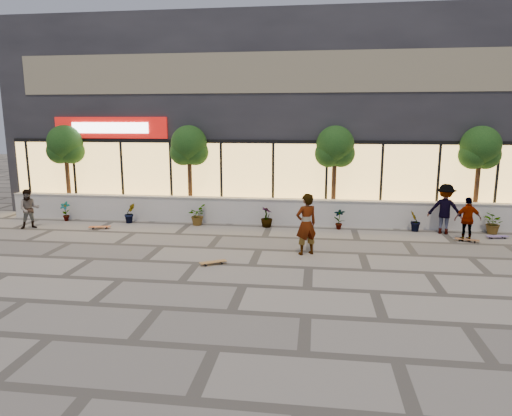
# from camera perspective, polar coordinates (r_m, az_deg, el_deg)

# --- Properties ---
(ground) EXTENTS (80.00, 80.00, 0.00)m
(ground) POSITION_cam_1_polar(r_m,az_deg,el_deg) (11.77, -1.64, -9.66)
(ground) COLOR gray
(ground) RESTS_ON ground
(planter_wall) EXTENTS (22.00, 0.42, 1.04)m
(planter_wall) POSITION_cam_1_polar(r_m,az_deg,el_deg) (18.32, 1.84, -0.41)
(planter_wall) COLOR silver
(planter_wall) RESTS_ON ground
(retail_building) EXTENTS (24.00, 9.17, 8.50)m
(retail_building) POSITION_cam_1_polar(r_m,az_deg,el_deg) (23.42, 3.26, 11.24)
(retail_building) COLOR black
(retail_building) RESTS_ON ground
(shrub_a) EXTENTS (0.43, 0.29, 0.81)m
(shrub_a) POSITION_cam_1_polar(r_m,az_deg,el_deg) (20.48, -22.72, -0.38)
(shrub_a) COLOR #113410
(shrub_a) RESTS_ON ground
(shrub_b) EXTENTS (0.57, 0.57, 0.81)m
(shrub_b) POSITION_cam_1_polar(r_m,az_deg,el_deg) (19.23, -15.49, -0.62)
(shrub_b) COLOR #113410
(shrub_b) RESTS_ON ground
(shrub_c) EXTENTS (0.68, 0.77, 0.81)m
(shrub_c) POSITION_cam_1_polar(r_m,az_deg,el_deg) (18.33, -7.40, -0.87)
(shrub_c) COLOR #113410
(shrub_c) RESTS_ON ground
(shrub_d) EXTENTS (0.64, 0.64, 0.81)m
(shrub_d) POSITION_cam_1_polar(r_m,az_deg,el_deg) (17.82, 1.34, -1.12)
(shrub_d) COLOR #113410
(shrub_d) RESTS_ON ground
(shrub_e) EXTENTS (0.46, 0.35, 0.81)m
(shrub_e) POSITION_cam_1_polar(r_m,az_deg,el_deg) (17.74, 10.37, -1.35)
(shrub_e) COLOR #113410
(shrub_e) RESTS_ON ground
(shrub_f) EXTENTS (0.55, 0.57, 0.81)m
(shrub_f) POSITION_cam_1_polar(r_m,az_deg,el_deg) (18.11, 19.25, -1.55)
(shrub_f) COLOR #113410
(shrub_f) RESTS_ON ground
(shrub_g) EXTENTS (0.77, 0.84, 0.81)m
(shrub_g) POSITION_cam_1_polar(r_m,az_deg,el_deg) (18.88, 27.60, -1.70)
(shrub_g) COLOR #113410
(shrub_g) RESTS_ON ground
(tree_west) EXTENTS (1.60, 1.50, 3.92)m
(tree_west) POSITION_cam_1_polar(r_m,az_deg,el_deg) (21.50, -22.73, 7.07)
(tree_west) COLOR #452818
(tree_west) RESTS_ON ground
(tree_midwest) EXTENTS (1.60, 1.50, 3.92)m
(tree_midwest) POSITION_cam_1_polar(r_m,az_deg,el_deg) (19.34, -8.37, 7.45)
(tree_midwest) COLOR #452818
(tree_midwest) RESTS_ON ground
(tree_mideast) EXTENTS (1.60, 1.50, 3.92)m
(tree_mideast) POSITION_cam_1_polar(r_m,az_deg,el_deg) (18.62, 9.84, 7.27)
(tree_mideast) COLOR #452818
(tree_mideast) RESTS_ON ground
(tree_east) EXTENTS (1.60, 1.50, 3.92)m
(tree_east) POSITION_cam_1_polar(r_m,az_deg,el_deg) (19.62, 26.21, 6.49)
(tree_east) COLOR #452818
(tree_east) RESTS_ON ground
(skater_center) EXTENTS (0.84, 0.75, 1.93)m
(skater_center) POSITION_cam_1_polar(r_m,az_deg,el_deg) (14.20, 6.29, -2.03)
(skater_center) COLOR silver
(skater_center) RESTS_ON ground
(skater_left) EXTENTS (0.94, 0.88, 1.53)m
(skater_left) POSITION_cam_1_polar(r_m,az_deg,el_deg) (19.58, -26.48, -0.11)
(skater_left) COLOR #937F5F
(skater_left) RESTS_ON ground
(skater_right_near) EXTENTS (0.93, 0.44, 1.54)m
(skater_right_near) POSITION_cam_1_polar(r_m,az_deg,el_deg) (17.31, 24.95, -1.29)
(skater_right_near) COLOR white
(skater_right_near) RESTS_ON ground
(skater_right_far) EXTENTS (1.34, 1.00, 1.85)m
(skater_right_far) POSITION_cam_1_polar(r_m,az_deg,el_deg) (18.10, 22.55, -0.11)
(skater_right_far) COLOR maroon
(skater_right_far) RESTS_ON ground
(skateboard_center) EXTENTS (0.78, 0.58, 0.10)m
(skateboard_center) POSITION_cam_1_polar(r_m,az_deg,el_deg) (13.39, -5.39, -6.74)
(skateboard_center) COLOR olive
(skateboard_center) RESTS_ON ground
(skateboard_left) EXTENTS (0.84, 0.38, 0.10)m
(skateboard_left) POSITION_cam_1_polar(r_m,az_deg,el_deg) (18.58, -18.96, -2.24)
(skateboard_left) COLOR #D55D28
(skateboard_left) RESTS_ON ground
(skateboard_right_near) EXTENTS (0.81, 0.43, 0.09)m
(skateboard_right_near) POSITION_cam_1_polar(r_m,az_deg,el_deg) (17.36, 24.88, -3.60)
(skateboard_right_near) COLOR brown
(skateboard_right_near) RESTS_ON ground
(skateboard_right_far) EXTENTS (0.78, 0.33, 0.09)m
(skateboard_right_far) POSITION_cam_1_polar(r_m,az_deg,el_deg) (18.31, 27.94, -3.15)
(skateboard_right_far) COLOR #655093
(skateboard_right_far) RESTS_ON ground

